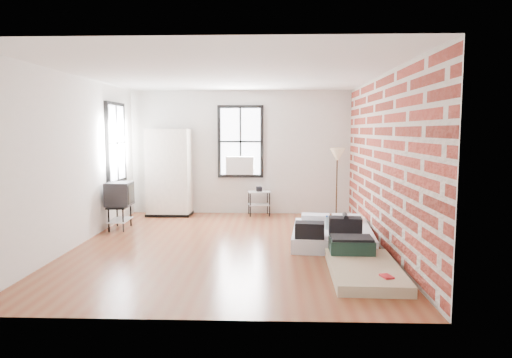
{
  "coord_description": "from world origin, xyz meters",
  "views": [
    {
      "loc": [
        0.72,
        -7.4,
        1.91
      ],
      "look_at": [
        0.45,
        0.3,
        1.08
      ],
      "focal_mm": 32.0,
      "sensor_mm": 36.0,
      "label": 1
    }
  ],
  "objects_px": {
    "floor_lamp": "(337,159)",
    "tv_stand": "(120,196)",
    "mattress_main": "(332,233)",
    "mattress_bare": "(361,264)",
    "side_table": "(259,196)",
    "wardrobe": "(169,173)"
  },
  "relations": [
    {
      "from": "floor_lamp",
      "to": "tv_stand",
      "type": "distance_m",
      "value": 4.64
    },
    {
      "from": "mattress_main",
      "to": "mattress_bare",
      "type": "bearing_deg",
      "value": -77.92
    },
    {
      "from": "side_table",
      "to": "tv_stand",
      "type": "distance_m",
      "value": 3.06
    },
    {
      "from": "mattress_main",
      "to": "tv_stand",
      "type": "distance_m",
      "value": 4.09
    },
    {
      "from": "floor_lamp",
      "to": "mattress_bare",
      "type": "bearing_deg",
      "value": -93.09
    },
    {
      "from": "mattress_bare",
      "to": "side_table",
      "type": "bearing_deg",
      "value": 112.11
    },
    {
      "from": "floor_lamp",
      "to": "tv_stand",
      "type": "bearing_deg",
      "value": -161.53
    },
    {
      "from": "wardrobe",
      "to": "tv_stand",
      "type": "relative_size",
      "value": 2.12
    },
    {
      "from": "tv_stand",
      "to": "mattress_main",
      "type": "bearing_deg",
      "value": -15.75
    },
    {
      "from": "mattress_bare",
      "to": "floor_lamp",
      "type": "bearing_deg",
      "value": 88.68
    },
    {
      "from": "side_table",
      "to": "tv_stand",
      "type": "xyz_separation_m",
      "value": [
        -2.64,
        -1.53,
        0.22
      ]
    },
    {
      "from": "floor_lamp",
      "to": "wardrobe",
      "type": "bearing_deg",
      "value": 180.0
    },
    {
      "from": "side_table",
      "to": "mattress_bare",
      "type": "bearing_deg",
      "value": -69.66
    },
    {
      "from": "tv_stand",
      "to": "wardrobe",
      "type": "bearing_deg",
      "value": 63.96
    },
    {
      "from": "mattress_bare",
      "to": "floor_lamp",
      "type": "xyz_separation_m",
      "value": [
        0.22,
        3.99,
        1.18
      ]
    },
    {
      "from": "mattress_main",
      "to": "side_table",
      "type": "height_order",
      "value": "side_table"
    },
    {
      "from": "side_table",
      "to": "tv_stand",
      "type": "relative_size",
      "value": 0.71
    },
    {
      "from": "mattress_main",
      "to": "wardrobe",
      "type": "height_order",
      "value": "wardrobe"
    },
    {
      "from": "wardrobe",
      "to": "floor_lamp",
      "type": "relative_size",
      "value": 1.28
    },
    {
      "from": "wardrobe",
      "to": "floor_lamp",
      "type": "xyz_separation_m",
      "value": [
        3.73,
        0.0,
        0.32
      ]
    },
    {
      "from": "mattress_main",
      "to": "floor_lamp",
      "type": "bearing_deg",
      "value": 85.66
    },
    {
      "from": "floor_lamp",
      "to": "side_table",
      "type": "bearing_deg",
      "value": 177.67
    }
  ]
}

